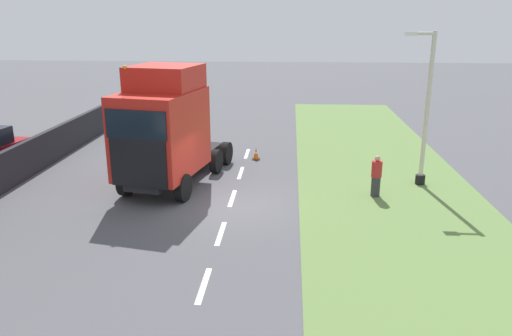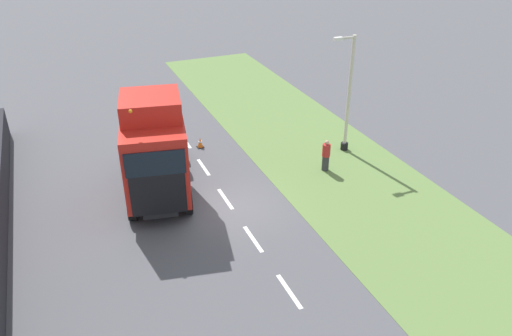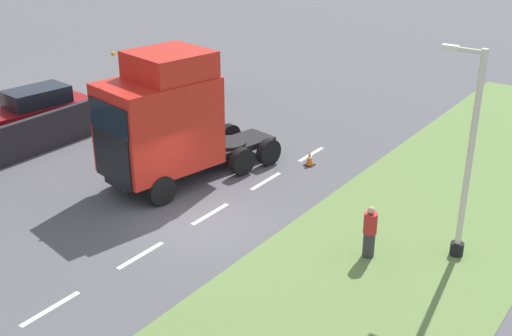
{
  "view_description": "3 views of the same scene",
  "coord_description": "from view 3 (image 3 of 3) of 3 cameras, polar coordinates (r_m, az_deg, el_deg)",
  "views": [
    {
      "loc": [
        -2.11,
        16.87,
        6.57
      ],
      "look_at": [
        -0.98,
        0.5,
        1.58
      ],
      "focal_mm": 35.0,
      "sensor_mm": 36.0,
      "label": 1
    },
    {
      "loc": [
        6.06,
        17.13,
        11.85
      ],
      "look_at": [
        -1.48,
        -0.71,
        1.25
      ],
      "focal_mm": 35.0,
      "sensor_mm": 36.0,
      "label": 2
    },
    {
      "loc": [
        -12.1,
        13.66,
        9.73
      ],
      "look_at": [
        -2.44,
        0.13,
        2.55
      ],
      "focal_mm": 45.0,
      "sensor_mm": 36.0,
      "label": 3
    }
  ],
  "objects": [
    {
      "name": "traffic_cone_lead",
      "position": [
        24.77,
        4.79,
        0.85
      ],
      "size": [
        0.36,
        0.36,
        0.58
      ],
      "color": "black",
      "rests_on": "ground"
    },
    {
      "name": "lamp_post",
      "position": [
        18.56,
        18.14,
        -0.09
      ],
      "size": [
        1.31,
        0.39,
        6.06
      ],
      "color": "black",
      "rests_on": "ground"
    },
    {
      "name": "parked_car",
      "position": [
        29.17,
        -18.9,
        4.67
      ],
      "size": [
        2.44,
        4.89,
        2.07
      ],
      "rotation": [
        0.0,
        0.0,
        -0.13
      ],
      "color": "maroon",
      "rests_on": "ground"
    },
    {
      "name": "grass_verge",
      "position": [
        17.84,
        9.76,
        -10.04
      ],
      "size": [
        7.0,
        44.0,
        0.01
      ],
      "color": "#607F42",
      "rests_on": "ground"
    },
    {
      "name": "pedestrian",
      "position": [
        18.67,
        10.07,
        -5.67
      ],
      "size": [
        0.39,
        0.39,
        1.61
      ],
      "color": "#333338",
      "rests_on": "ground"
    },
    {
      "name": "ground_plane",
      "position": [
        20.68,
        -5.3,
        -4.81
      ],
      "size": [
        120.0,
        120.0,
        0.0
      ],
      "primitive_type": "plane",
      "color": "#515156",
      "rests_on": "ground"
    },
    {
      "name": "lane_markings",
      "position": [
        21.15,
        -4.07,
        -4.09
      ],
      "size": [
        0.16,
        14.6,
        0.0
      ],
      "color": "white",
      "rests_on": "ground"
    },
    {
      "name": "boundary_wall",
      "position": [
        26.69,
        -20.25,
        2.26
      ],
      "size": [
        0.25,
        24.0,
        1.55
      ],
      "color": "#232328",
      "rests_on": "ground"
    },
    {
      "name": "lorry_cab",
      "position": [
        22.52,
        -8.06,
        4.17
      ],
      "size": [
        3.83,
        7.23,
        4.96
      ],
      "rotation": [
        0.0,
        0.0,
        -0.2
      ],
      "color": "black",
      "rests_on": "ground"
    }
  ]
}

